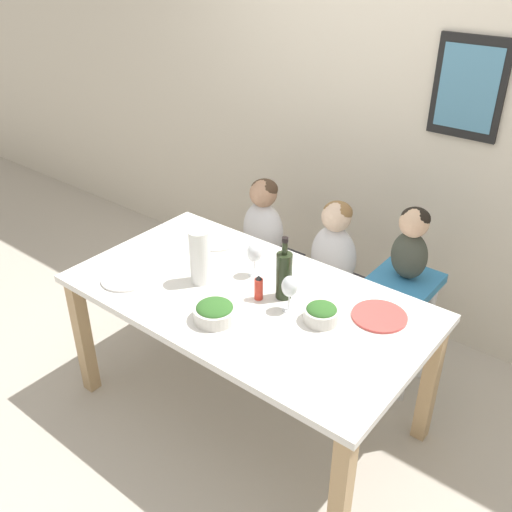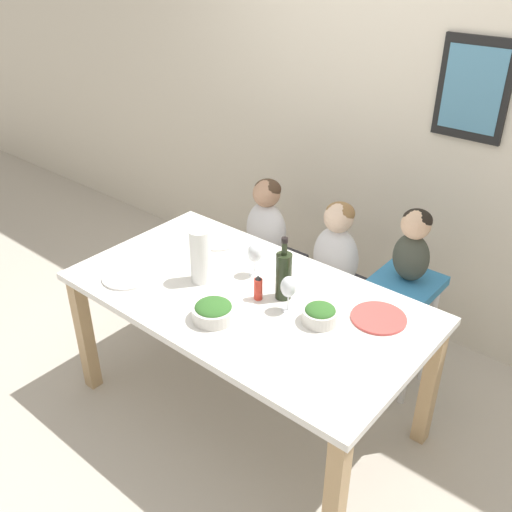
# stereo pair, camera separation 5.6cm
# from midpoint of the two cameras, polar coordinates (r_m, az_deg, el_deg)

# --- Properties ---
(ground_plane) EXTENTS (14.00, 14.00, 0.00)m
(ground_plane) POSITION_cam_midpoint_polar(r_m,az_deg,el_deg) (3.21, -1.34, -15.08)
(ground_plane) COLOR #BCB2A3
(wall_back) EXTENTS (10.00, 0.09, 2.70)m
(wall_back) POSITION_cam_midpoint_polar(r_m,az_deg,el_deg) (3.48, 12.66, 14.06)
(wall_back) COLOR beige
(wall_back) RESTS_ON ground_plane
(dining_table) EXTENTS (1.73, 0.95, 0.75)m
(dining_table) POSITION_cam_midpoint_polar(r_m,az_deg,el_deg) (2.78, -1.50, -5.43)
(dining_table) COLOR white
(dining_table) RESTS_ON ground_plane
(chair_far_left) EXTENTS (0.38, 0.39, 0.47)m
(chair_far_left) POSITION_cam_midpoint_polar(r_m,az_deg,el_deg) (3.62, 0.24, -1.17)
(chair_far_left) COLOR silver
(chair_far_left) RESTS_ON ground_plane
(chair_far_center) EXTENTS (0.38, 0.39, 0.47)m
(chair_far_center) POSITION_cam_midpoint_polar(r_m,az_deg,el_deg) (3.38, 6.97, -3.92)
(chair_far_center) COLOR silver
(chair_far_center) RESTS_ON ground_plane
(chair_right_highchair) EXTENTS (0.33, 0.33, 0.69)m
(chair_right_highchair) POSITION_cam_midpoint_polar(r_m,az_deg,el_deg) (3.14, 13.89, -4.49)
(chair_right_highchair) COLOR silver
(chair_right_highchair) RESTS_ON ground_plane
(person_child_left) EXTENTS (0.28, 0.19, 0.52)m
(person_child_left) POSITION_cam_midpoint_polar(r_m,az_deg,el_deg) (3.46, 0.27, 3.63)
(person_child_left) COLOR silver
(person_child_left) RESTS_ON chair_far_left
(person_child_center) EXTENTS (0.28, 0.19, 0.52)m
(person_child_center) POSITION_cam_midpoint_polar(r_m,az_deg,el_deg) (3.21, 7.35, 1.09)
(person_child_center) COLOR silver
(person_child_center) RESTS_ON chair_far_center
(person_baby_right) EXTENTS (0.19, 0.15, 0.39)m
(person_baby_right) POSITION_cam_midpoint_polar(r_m,az_deg,el_deg) (2.95, 14.78, 1.55)
(person_baby_right) COLOR #3D4238
(person_baby_right) RESTS_ON chair_right_highchair
(wine_bottle) EXTENTS (0.08, 0.08, 0.32)m
(wine_bottle) POSITION_cam_midpoint_polar(r_m,az_deg,el_deg) (2.64, 2.21, -1.84)
(wine_bottle) COLOR #232D19
(wine_bottle) RESTS_ON dining_table
(paper_towel_roll) EXTENTS (0.10, 0.10, 0.28)m
(paper_towel_roll) POSITION_cam_midpoint_polar(r_m,az_deg,el_deg) (2.77, -6.20, -0.07)
(paper_towel_roll) COLOR white
(paper_towel_roll) RESTS_ON dining_table
(wine_glass_near) EXTENTS (0.07, 0.07, 0.18)m
(wine_glass_near) POSITION_cam_midpoint_polar(r_m,az_deg,el_deg) (2.55, 2.75, -3.12)
(wine_glass_near) COLOR white
(wine_glass_near) RESTS_ON dining_table
(wine_glass_far) EXTENTS (0.07, 0.07, 0.18)m
(wine_glass_far) POSITION_cam_midpoint_polar(r_m,az_deg,el_deg) (2.81, -0.75, 0.26)
(wine_glass_far) COLOR white
(wine_glass_far) RESTS_ON dining_table
(salad_bowl_large) EXTENTS (0.20, 0.20, 0.09)m
(salad_bowl_large) POSITION_cam_midpoint_polar(r_m,az_deg,el_deg) (2.55, -4.78, -5.55)
(salad_bowl_large) COLOR silver
(salad_bowl_large) RESTS_ON dining_table
(salad_bowl_small) EXTENTS (0.16, 0.16, 0.09)m
(salad_bowl_small) POSITION_cam_midpoint_polar(r_m,az_deg,el_deg) (2.54, 5.92, -5.71)
(salad_bowl_small) COLOR silver
(salad_bowl_small) RESTS_ON dining_table
(dinner_plate_front_left) EXTENTS (0.25, 0.25, 0.01)m
(dinner_plate_front_left) POSITION_cam_midpoint_polar(r_m,az_deg,el_deg) (2.91, -13.39, -2.19)
(dinner_plate_front_left) COLOR silver
(dinner_plate_front_left) RESTS_ON dining_table
(dinner_plate_back_left) EXTENTS (0.25, 0.25, 0.01)m
(dinner_plate_back_left) POSITION_cam_midpoint_polar(r_m,az_deg,el_deg) (3.18, -4.38, 1.57)
(dinner_plate_back_left) COLOR silver
(dinner_plate_back_left) RESTS_ON dining_table
(dinner_plate_back_right) EXTENTS (0.25, 0.25, 0.01)m
(dinner_plate_back_right) POSITION_cam_midpoint_polar(r_m,az_deg,el_deg) (2.62, 11.63, -5.91)
(dinner_plate_back_right) COLOR #D14C47
(dinner_plate_back_right) RESTS_ON dining_table
(condiment_bottle_hot_sauce) EXTENTS (0.04, 0.04, 0.13)m
(condiment_bottle_hot_sauce) POSITION_cam_midpoint_polar(r_m,az_deg,el_deg) (2.66, -0.34, -3.19)
(condiment_bottle_hot_sauce) COLOR red
(condiment_bottle_hot_sauce) RESTS_ON dining_table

